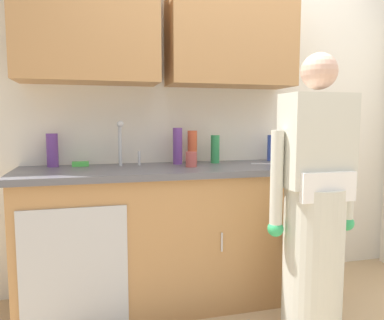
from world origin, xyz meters
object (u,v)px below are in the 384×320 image
object	(u,v)px
cup_by_sink	(191,159)
knife_on_counter	(268,164)
sink	(128,170)
person_at_sink	(314,220)
bottle_dish_liquid	(178,146)
sponge	(81,164)
bottle_water_tall	(192,147)
bottle_soap	(272,148)
bottle_water_short	(52,150)
bottle_cleaner_spray	(215,149)

from	to	relation	value
cup_by_sink	knife_on_counter	size ratio (longest dim) A/B	0.42
cup_by_sink	sink	bearing A→B (deg)	175.64
person_at_sink	cup_by_sink	distance (m)	0.88
person_at_sink	bottle_dish_liquid	world-z (taller)	person_at_sink
knife_on_counter	sponge	size ratio (longest dim) A/B	2.18
sink	bottle_water_tall	distance (m)	0.54
bottle_dish_liquid	bottle_water_tall	xyz separation A→B (m)	(0.12, 0.04, -0.01)
sink	cup_by_sink	size ratio (longest dim) A/B	4.93
bottle_soap	knife_on_counter	xyz separation A→B (m)	(-0.13, -0.21, -0.10)
person_at_sink	sponge	distance (m)	1.56
cup_by_sink	bottle_water_tall	bearing A→B (deg)	73.39
bottle_soap	knife_on_counter	distance (m)	0.26
bottle_water_short	bottle_soap	size ratio (longest dim) A/B	1.13
person_at_sink	cup_by_sink	size ratio (longest dim) A/B	15.99
bottle_cleaner_spray	bottle_soap	bearing A→B (deg)	5.53
bottle_soap	bottle_cleaner_spray	bearing A→B (deg)	-174.47
bottle_water_short	sponge	world-z (taller)	bottle_water_short
bottle_cleaner_spray	bottle_water_tall	xyz separation A→B (m)	(-0.16, 0.04, 0.02)
cup_by_sink	knife_on_counter	world-z (taller)	cup_by_sink
sink	sponge	xyz separation A→B (m)	(-0.31, 0.20, 0.03)
bottle_cleaner_spray	cup_by_sink	xyz separation A→B (m)	(-0.23, -0.18, -0.05)
bottle_water_short	bottle_water_tall	world-z (taller)	bottle_water_tall
person_at_sink	bottle_cleaner_spray	xyz separation A→B (m)	(-0.34, 0.79, 0.35)
sponge	bottle_cleaner_spray	bearing A→B (deg)	-2.97
bottle_water_tall	cup_by_sink	world-z (taller)	bottle_water_tall
bottle_dish_liquid	knife_on_counter	bearing A→B (deg)	-14.25
bottle_cleaner_spray	cup_by_sink	bearing A→B (deg)	-141.51
bottle_soap	bottle_water_tall	world-z (taller)	bottle_water_tall
sink	bottle_soap	bearing A→B (deg)	9.86
bottle_soap	knife_on_counter	bearing A→B (deg)	-121.94
bottle_soap	sink	bearing A→B (deg)	-170.14
person_at_sink	bottle_water_short	bearing A→B (deg)	150.19
person_at_sink	cup_by_sink	xyz separation A→B (m)	(-0.57, 0.60, 0.30)
bottle_soap	cup_by_sink	xyz separation A→B (m)	(-0.71, -0.23, -0.05)
person_at_sink	bottle_cleaner_spray	world-z (taller)	person_at_sink
cup_by_sink	knife_on_counter	bearing A→B (deg)	2.25
bottle_water_short	bottle_water_tall	distance (m)	0.98
cup_by_sink	bottle_water_short	bearing A→B (deg)	165.17
bottle_water_short	bottle_soap	distance (m)	1.62
person_at_sink	bottle_cleaner_spray	size ratio (longest dim) A/B	7.88
person_at_sink	bottle_water_tall	distance (m)	1.03
sink	bottle_water_tall	size ratio (longest dim) A/B	2.09
sink	bottle_dish_liquid	bearing A→B (deg)	22.37
bottle_water_short	cup_by_sink	distance (m)	0.94
bottle_soap	person_at_sink	bearing A→B (deg)	-99.82
knife_on_counter	bottle_cleaner_spray	bearing A→B (deg)	176.29
bottle_dish_liquid	knife_on_counter	world-z (taller)	bottle_dish_liquid
person_at_sink	bottle_soap	bearing A→B (deg)	80.18
bottle_dish_liquid	cup_by_sink	bearing A→B (deg)	-73.81
sink	bottle_water_short	distance (m)	0.54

